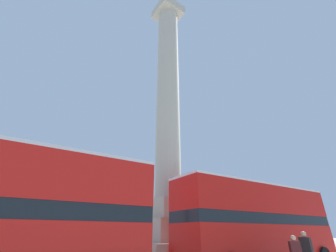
% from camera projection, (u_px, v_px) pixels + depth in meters
% --- Properties ---
extents(monument_column, '(4.67, 4.67, 23.55)m').
position_uv_depth(monument_column, '(168.00, 134.00, 16.91)').
color(monument_column, '#ADA593').
rests_on(monument_column, ground_plane).
extents(bus_a, '(11.18, 3.16, 4.41)m').
position_uv_depth(bus_a, '(259.00, 220.00, 13.16)').
color(bus_a, '#B7140F').
rests_on(bus_a, ground_plane).
extents(equestrian_statue, '(4.13, 3.82, 5.94)m').
position_uv_depth(equestrian_statue, '(231.00, 234.00, 23.05)').
color(equestrian_statue, '#ADA593').
rests_on(equestrian_statue, ground_plane).
extents(street_lamp, '(0.36, 0.36, 5.08)m').
position_uv_depth(street_lamp, '(128.00, 215.00, 11.29)').
color(street_lamp, black).
rests_on(street_lamp, ground_plane).
extents(pedestrian_near_lamp, '(0.24, 0.48, 1.82)m').
position_uv_depth(pedestrian_near_lamp, '(307.00, 250.00, 10.04)').
color(pedestrian_near_lamp, '#192347').
rests_on(pedestrian_near_lamp, ground_plane).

